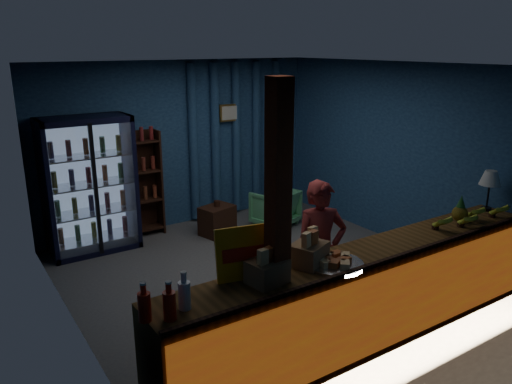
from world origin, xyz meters
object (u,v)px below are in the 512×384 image
shopkeeper (320,252)px  table_lamp (490,179)px  green_chair (275,207)px  pastry_tray (335,262)px

shopkeeper → table_lamp: shopkeeper is taller
green_chair → pastry_tray: 3.70m
pastry_tray → table_lamp: 2.55m
green_chair → table_lamp: 3.34m
green_chair → pastry_tray: pastry_tray is taller
shopkeeper → green_chair: bearing=84.2°
green_chair → table_lamp: size_ratio=1.34×
shopkeeper → green_chair: shopkeeper is taller
green_chair → pastry_tray: size_ratio=1.24×
green_chair → table_lamp: bearing=86.4°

